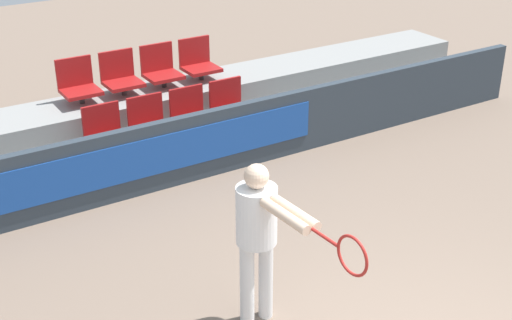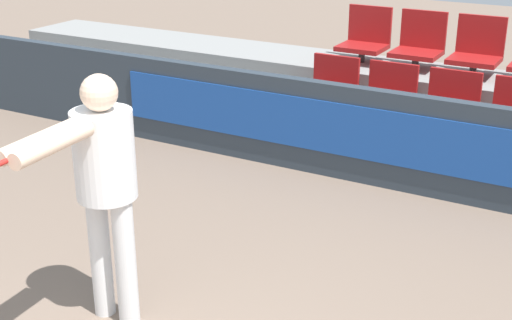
% 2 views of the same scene
% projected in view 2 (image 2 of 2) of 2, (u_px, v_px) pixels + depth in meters
% --- Properties ---
extents(barrier_wall, '(11.15, 0.14, 0.88)m').
position_uv_depth(barrier_wall, '(392.00, 140.00, 6.26)').
color(barrier_wall, '#2D3842').
rests_on(barrier_wall, ground).
extents(bleacher_tier_front, '(10.75, 0.89, 0.37)m').
position_uv_depth(bleacher_tier_front, '(410.00, 150.00, 6.78)').
color(bleacher_tier_front, gray).
rests_on(bleacher_tier_front, ground).
extents(bleacher_tier_middle, '(10.75, 0.89, 0.73)m').
position_uv_depth(bleacher_tier_middle, '(438.00, 107.00, 7.44)').
color(bleacher_tier_middle, gray).
rests_on(bleacher_tier_middle, ground).
extents(stadium_chair_0, '(0.48, 0.44, 0.58)m').
position_uv_depth(stadium_chair_0, '(331.00, 91.00, 7.13)').
color(stadium_chair_0, '#333333').
rests_on(stadium_chair_0, bleacher_tier_front).
extents(stadium_chair_1, '(0.48, 0.44, 0.58)m').
position_uv_depth(stadium_chair_1, '(388.00, 99.00, 6.86)').
color(stadium_chair_1, '#333333').
rests_on(stadium_chair_1, bleacher_tier_front).
extents(stadium_chair_2, '(0.48, 0.44, 0.58)m').
position_uv_depth(stadium_chair_2, '(450.00, 108.00, 6.59)').
color(stadium_chair_2, '#333333').
rests_on(stadium_chair_2, bleacher_tier_front).
extents(stadium_chair_4, '(0.48, 0.44, 0.58)m').
position_uv_depth(stadium_chair_4, '(365.00, 38.00, 7.72)').
color(stadium_chair_4, '#333333').
rests_on(stadium_chair_4, bleacher_tier_middle).
extents(stadium_chair_5, '(0.48, 0.44, 0.58)m').
position_uv_depth(stadium_chair_5, '(419.00, 44.00, 7.45)').
color(stadium_chair_5, '#333333').
rests_on(stadium_chair_5, bleacher_tier_middle).
extents(stadium_chair_6, '(0.48, 0.44, 0.58)m').
position_uv_depth(stadium_chair_6, '(477.00, 50.00, 7.18)').
color(stadium_chair_6, '#333333').
rests_on(stadium_chair_6, bleacher_tier_middle).
extents(tennis_player, '(0.36, 1.52, 1.58)m').
position_uv_depth(tennis_player, '(99.00, 176.00, 4.10)').
color(tennis_player, silver).
rests_on(tennis_player, ground).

